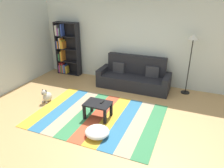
# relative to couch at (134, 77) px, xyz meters

# --- Properties ---
(ground_plane) EXTENTS (14.00, 14.00, 0.00)m
(ground_plane) POSITION_rel_couch_xyz_m (-0.12, -2.02, -0.34)
(ground_plane) COLOR tan
(back_wall) EXTENTS (6.80, 0.10, 2.70)m
(back_wall) POSITION_rel_couch_xyz_m (-0.12, 0.53, 1.01)
(back_wall) COLOR silver
(back_wall) RESTS_ON ground_plane
(left_wall) EXTENTS (0.10, 5.50, 2.70)m
(left_wall) POSITION_rel_couch_xyz_m (-3.52, -1.27, 1.01)
(left_wall) COLOR silver
(left_wall) RESTS_ON ground_plane
(rug) EXTENTS (3.10, 2.27, 0.01)m
(rug) POSITION_rel_couch_xyz_m (-0.31, -2.02, -0.33)
(rug) COLOR gold
(rug) RESTS_ON ground_plane
(couch) EXTENTS (2.26, 0.80, 1.00)m
(couch) POSITION_rel_couch_xyz_m (0.00, 0.00, 0.00)
(couch) COLOR black
(couch) RESTS_ON ground_plane
(bookshelf) EXTENTS (0.90, 0.28, 1.89)m
(bookshelf) POSITION_rel_couch_xyz_m (-2.71, 0.29, 0.59)
(bookshelf) COLOR black
(bookshelf) RESTS_ON ground_plane
(coffee_table) EXTENTS (0.62, 0.46, 0.39)m
(coffee_table) POSITION_rel_couch_xyz_m (-0.28, -2.08, -0.02)
(coffee_table) COLOR black
(coffee_table) RESTS_ON rug
(pouf) EXTENTS (0.52, 0.51, 0.19)m
(pouf) POSITION_rel_couch_xyz_m (0.03, -2.74, -0.23)
(pouf) COLOR white
(pouf) RESTS_ON rug
(dog) EXTENTS (0.22, 0.35, 0.40)m
(dog) POSITION_rel_couch_xyz_m (-1.97, -1.86, -0.18)
(dog) COLOR beige
(dog) RESTS_ON ground_plane
(standing_lamp) EXTENTS (0.32, 0.32, 1.78)m
(standing_lamp) POSITION_rel_couch_xyz_m (1.59, 0.19, 1.15)
(standing_lamp) COLOR black
(standing_lamp) RESTS_ON ground_plane
(tv_remote) EXTENTS (0.05, 0.15, 0.02)m
(tv_remote) POSITION_rel_couch_xyz_m (-0.19, -2.01, 0.08)
(tv_remote) COLOR black
(tv_remote) RESTS_ON coffee_table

